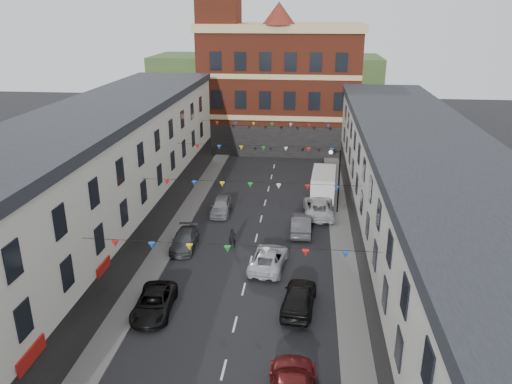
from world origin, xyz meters
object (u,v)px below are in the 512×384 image
at_px(moving_car, 269,258).
at_px(street_lamp, 337,173).
at_px(car_left_e, 221,206).
at_px(car_right_f, 318,207).
at_px(white_van, 323,184).
at_px(car_right_d, 299,297).
at_px(car_left_c, 154,303).
at_px(car_left_d, 184,240).
at_px(car_right_e, 301,224).
at_px(pedestrian, 232,238).

bearing_deg(moving_car, street_lamp, -109.34).
relative_size(car_left_e, car_right_f, 0.74).
xyz_separation_m(car_right_f, white_van, (0.52, 4.89, 0.50)).
bearing_deg(moving_car, car_right_d, 120.10).
relative_size(car_right_d, moving_car, 0.94).
bearing_deg(car_left_c, white_van, 59.81).
bearing_deg(car_left_c, car_left_d, 88.15).
height_order(car_left_c, car_left_e, car_left_e).
relative_size(car_left_e, moving_car, 0.84).
relative_size(car_right_e, moving_car, 0.92).
bearing_deg(car_left_c, moving_car, 41.13).
bearing_deg(car_left_d, car_right_d, -43.04).
bearing_deg(car_right_e, pedestrian, 33.45).
bearing_deg(car_right_d, moving_car, -60.26).
bearing_deg(pedestrian, car_right_f, 38.22).
bearing_deg(car_right_e, car_right_d, 90.10).
xyz_separation_m(white_van, pedestrian, (-7.26, -12.27, -0.48)).
bearing_deg(white_van, car_right_d, -91.88).
height_order(car_right_e, moving_car, car_right_e).
distance_m(car_left_e, car_right_e, 8.08).
height_order(car_left_e, car_right_d, car_right_d).
xyz_separation_m(car_left_d, white_van, (11.01, 12.64, 0.65)).
relative_size(car_left_e, white_van, 0.73).
relative_size(car_right_e, white_van, 0.80).
relative_size(car_left_e, pedestrian, 2.62).
relative_size(moving_car, pedestrian, 3.14).
distance_m(car_right_e, moving_car, 6.68).
bearing_deg(pedestrian, street_lamp, 34.77).
xyz_separation_m(car_right_e, white_van, (2.00, 8.73, 0.52)).
distance_m(car_left_e, white_van, 10.80).
xyz_separation_m(moving_car, pedestrian, (-3.07, 2.78, 0.10)).
height_order(car_left_c, car_right_d, car_right_d).
distance_m(car_left_d, white_van, 16.78).
xyz_separation_m(car_right_f, pedestrian, (-6.74, -7.38, 0.02)).
bearing_deg(street_lamp, car_right_e, -123.60).
xyz_separation_m(car_left_e, car_right_f, (8.83, 0.49, 0.07)).
bearing_deg(pedestrian, moving_car, -51.50).
distance_m(street_lamp, pedestrian, 11.86).
relative_size(street_lamp, car_left_d, 1.36).
distance_m(car_left_d, car_right_d, 11.86).
distance_m(car_left_e, car_right_f, 8.84).
bearing_deg(car_left_d, car_left_c, -91.37).
relative_size(car_left_c, moving_car, 0.93).
height_order(car_left_d, car_left_e, car_left_e).
bearing_deg(pedestrian, car_left_e, 97.48).
height_order(car_left_c, car_left_d, car_left_c).
xyz_separation_m(car_left_d, car_left_e, (1.66, 7.27, 0.08)).
relative_size(car_left_c, pedestrian, 2.93).
bearing_deg(car_left_c, car_right_f, 54.80).
bearing_deg(car_right_d, car_right_f, -89.24).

